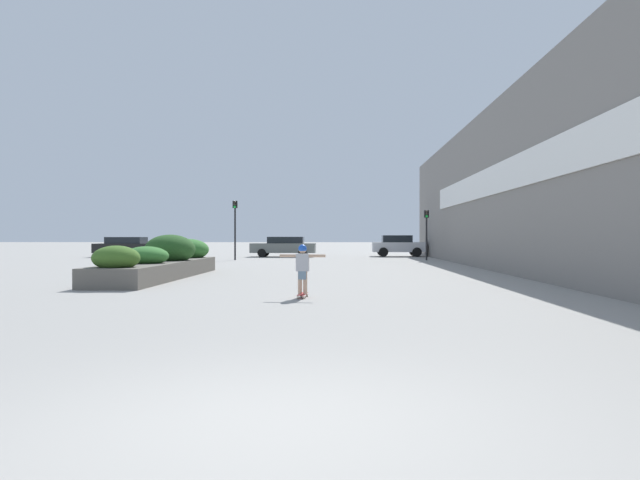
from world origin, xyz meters
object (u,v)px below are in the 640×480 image
object	(u,v)px
skateboard	(303,295)
traffic_light_right	(427,226)
skateboarder	(303,264)
car_leftmost	(398,245)
car_center_right	(128,246)
traffic_light_left	(235,220)
car_center_left	(284,246)

from	to	relation	value
skateboard	traffic_light_right	size ratio (longest dim) A/B	0.24
skateboarder	traffic_light_right	size ratio (longest dim) A/B	0.38
car_leftmost	car_center_right	distance (m)	19.50
skateboard	car_leftmost	size ratio (longest dim) A/B	0.19
skateboarder	car_leftmost	distance (m)	29.03
car_leftmost	traffic_light_left	size ratio (longest dim) A/B	1.05
skateboarder	car_center_left	world-z (taller)	car_center_left
skateboard	traffic_light_right	world-z (taller)	traffic_light_right
car_leftmost	car_center_left	xyz separation A→B (m)	(-8.33, -1.03, -0.05)
skateboarder	car_leftmost	world-z (taller)	car_leftmost
car_center_left	traffic_light_right	world-z (taller)	traffic_light_right
skateboarder	traffic_light_left	distance (m)	22.58
skateboard	car_center_right	size ratio (longest dim) A/B	0.16
skateboard	traffic_light_left	xyz separation A→B (m)	(-5.69, 21.79, 2.42)
skateboard	skateboarder	distance (m)	0.73
car_leftmost	skateboard	bearing A→B (deg)	-10.16
skateboard	skateboarder	bearing A→B (deg)	-83.76
skateboard	traffic_light_left	bearing A→B (deg)	109.09
skateboarder	car_center_right	world-z (taller)	car_center_right
skateboard	traffic_light_right	bearing A→B (deg)	78.68
traffic_light_left	traffic_light_right	bearing A→B (deg)	0.32
skateboard	traffic_light_right	distance (m)	22.80
traffic_light_left	car_center_right	bearing A→B (deg)	150.20
skateboarder	car_center_right	distance (m)	30.30
skateboard	car_leftmost	bearing A→B (deg)	84.29
car_center_right	traffic_light_right	size ratio (longest dim) A/B	1.50
skateboard	car_center_right	distance (m)	30.31
traffic_light_right	car_leftmost	bearing A→B (deg)	98.88
car_leftmost	car_center_right	xyz separation A→B (m)	(-19.41, -1.86, -0.06)
skateboard	car_leftmost	distance (m)	29.04
car_center_right	traffic_light_left	size ratio (longest dim) A/B	1.25
car_center_left	car_center_right	distance (m)	11.11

